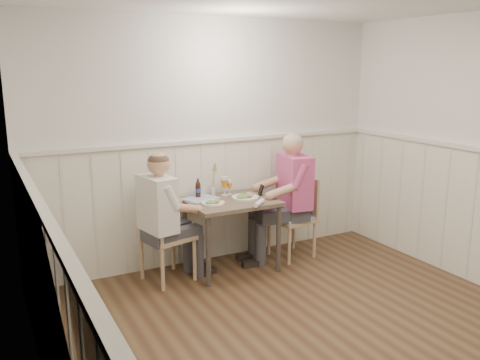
{
  "coord_description": "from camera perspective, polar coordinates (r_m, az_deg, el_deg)",
  "views": [
    {
      "loc": [
        -2.26,
        -2.67,
        2.09
      ],
      "look_at": [
        0.01,
        1.64,
        1.0
      ],
      "focal_mm": 38.0,
      "sensor_mm": 36.0,
      "label": 1
    }
  ],
  "objects": [
    {
      "name": "plate_man",
      "position": [
        5.28,
        0.53,
        -1.83
      ],
      "size": [
        0.28,
        0.28,
        0.07
      ],
      "color": "white",
      "rests_on": "dining_table"
    },
    {
      "name": "room_shell",
      "position": [
        3.54,
        12.28,
        3.04
      ],
      "size": [
        4.04,
        4.54,
        2.6
      ],
      "color": "white",
      "rests_on": "ground"
    },
    {
      "name": "grass_vase",
      "position": [
        5.39,
        -3.06,
        -0.0
      ],
      "size": [
        0.04,
        0.04,
        0.37
      ],
      "color": "silver",
      "rests_on": "dining_table"
    },
    {
      "name": "diner_cream",
      "position": [
        4.98,
        -8.76,
        -5.46
      ],
      "size": [
        0.67,
        0.48,
        1.33
      ],
      "color": "#3F3F47",
      "rests_on": "ground"
    },
    {
      "name": "beer_glass_b",
      "position": [
        5.38,
        -1.77,
        -0.32
      ],
      "size": [
        0.08,
        0.08,
        0.2
      ],
      "color": "silver",
      "rests_on": "dining_table"
    },
    {
      "name": "man_in_pink",
      "position": [
        5.59,
        5.68,
        -2.94
      ],
      "size": [
        0.71,
        0.5,
        1.42
      ],
      "color": "#3F3F47",
      "rests_on": "ground"
    },
    {
      "name": "beer_bottle",
      "position": [
        5.32,
        -4.73,
        -1.03
      ],
      "size": [
        0.06,
        0.06,
        0.2
      ],
      "color": "black",
      "rests_on": "dining_table"
    },
    {
      "name": "plate_diner",
      "position": [
        5.07,
        -3.11,
        -2.51
      ],
      "size": [
        0.23,
        0.23,
        0.06
      ],
      "color": "white",
      "rests_on": "dining_table"
    },
    {
      "name": "wainscot",
      "position": [
        4.28,
        5.83,
        -6.56
      ],
      "size": [
        4.0,
        4.49,
        1.34
      ],
      "color": "white",
      "rests_on": "ground"
    },
    {
      "name": "ground_plane",
      "position": [
        4.07,
        11.23,
        -18.52
      ],
      "size": [
        4.5,
        4.5,
        0.0
      ],
      "primitive_type": "plane",
      "color": "#462D1E"
    },
    {
      "name": "dining_table",
      "position": [
        5.25,
        -1.02,
        -3.34
      ],
      "size": [
        0.89,
        0.7,
        0.75
      ],
      "color": "brown",
      "rests_on": "ground"
    },
    {
      "name": "chair_right",
      "position": [
        5.71,
        6.29,
        -3.82
      ],
      "size": [
        0.46,
        0.46,
        0.89
      ],
      "color": "tan",
      "rests_on": "ground"
    },
    {
      "name": "beer_glass_a",
      "position": [
        5.42,
        -1.19,
        -0.56
      ],
      "size": [
        0.06,
        0.06,
        0.16
      ],
      "color": "silver",
      "rests_on": "dining_table"
    },
    {
      "name": "rolled_napkin",
      "position": [
        5.03,
        2.16,
        -2.58
      ],
      "size": [
        0.19,
        0.18,
        0.05
      ],
      "color": "white",
      "rests_on": "dining_table"
    },
    {
      "name": "chair_left",
      "position": [
        5.04,
        -8.73,
        -5.87
      ],
      "size": [
        0.53,
        0.53,
        0.93
      ],
      "color": "tan",
      "rests_on": "ground"
    },
    {
      "name": "gingham_mat",
      "position": [
        5.29,
        -4.48,
        -2.07
      ],
      "size": [
        0.4,
        0.36,
        0.01
      ],
      "color": "#5C6DC4",
      "rests_on": "dining_table"
    }
  ]
}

